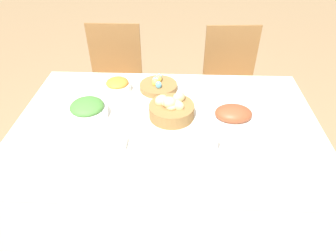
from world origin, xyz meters
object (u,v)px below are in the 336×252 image
at_px(dinner_plate, 162,170).
at_px(knife, 194,172).
at_px(bread_basket, 171,108).
at_px(ham_platter, 233,114).
at_px(chair_far_left, 115,79).
at_px(drinking_cup, 210,144).
at_px(carrot_bowl, 118,85).
at_px(green_salad_bowl, 88,109).
at_px(fork, 130,170).
at_px(butter_dish, 115,143).
at_px(chair_far_right, 231,82).
at_px(spoon, 201,172).
at_px(egg_basket, 158,86).

relative_size(dinner_plate, knife, 1.31).
height_order(bread_basket, ham_platter, bread_basket).
bearing_deg(chair_far_left, drinking_cup, -58.42).
bearing_deg(knife, carrot_bowl, 124.81).
xyz_separation_m(bread_basket, dinner_plate, (-0.03, -0.40, -0.05)).
bearing_deg(dinner_plate, drinking_cup, 33.94).
height_order(chair_far_left, green_salad_bowl, chair_far_left).
bearing_deg(ham_platter, carrot_bowl, 158.92).
xyz_separation_m(bread_basket, fork, (-0.17, -0.40, -0.05)).
relative_size(drinking_cup, butter_dish, 0.77).
height_order(ham_platter, knife, ham_platter).
distance_m(knife, drinking_cup, 0.17).
distance_m(chair_far_left, green_salad_bowl, 0.89).
bearing_deg(chair_far_left, butter_dish, -78.27).
bearing_deg(chair_far_right, butter_dish, -127.28).
relative_size(chair_far_right, spoon, 5.09).
distance_m(chair_far_right, butter_dish, 1.31).
height_order(knife, butter_dish, butter_dish).
distance_m(fork, butter_dish, 0.18).
xyz_separation_m(green_salad_bowl, spoon, (0.59, -0.39, -0.04)).
bearing_deg(bread_basket, dinner_plate, -93.80).
height_order(egg_basket, drinking_cup, drinking_cup).
height_order(chair_far_right, spoon, chair_far_right).
bearing_deg(fork, drinking_cup, 22.62).
bearing_deg(drinking_cup, dinner_plate, -146.06).
relative_size(egg_basket, ham_platter, 0.75).
height_order(knife, drinking_cup, drinking_cup).
relative_size(chair_far_right, ham_platter, 2.95).
bearing_deg(butter_dish, egg_basket, 71.98).
bearing_deg(fork, egg_basket, 83.92).
bearing_deg(ham_platter, green_salad_bowl, -179.21).
relative_size(chair_far_right, butter_dish, 8.43).
height_order(carrot_bowl, dinner_plate, carrot_bowl).
bearing_deg(bread_basket, spoon, -70.49).
bearing_deg(chair_far_right, carrot_bowl, -147.46).
xyz_separation_m(chair_far_left, dinner_plate, (0.46, -1.23, 0.26)).
bearing_deg(spoon, drinking_cup, 72.55).
height_order(bread_basket, knife, bread_basket).
height_order(chair_far_right, dinner_plate, chair_far_right).
bearing_deg(green_salad_bowl, spoon, -33.31).
bearing_deg(egg_basket, chair_far_left, 126.07).
height_order(bread_basket, carrot_bowl, bread_basket).
relative_size(ham_platter, fork, 1.72).
height_order(egg_basket, knife, egg_basket).
bearing_deg(knife, bread_basket, 106.14).
relative_size(green_salad_bowl, knife, 1.20).
xyz_separation_m(dinner_plate, knife, (0.14, 0.00, -0.00)).
bearing_deg(chair_far_left, knife, -64.27).
relative_size(egg_basket, fork, 1.29).
bearing_deg(chair_far_right, drinking_cup, -107.34).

